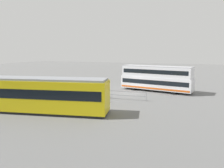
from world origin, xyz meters
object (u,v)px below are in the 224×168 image
object	(u,v)px
double_decker_bus	(156,78)
info_sign	(72,84)
pedestrian_near_railing	(99,90)
tram_yellow	(37,94)
pedestrian_crossing	(97,94)

from	to	relation	value
double_decker_bus	info_sign	bearing A→B (deg)	39.79
double_decker_bus	pedestrian_near_railing	distance (m)	9.53
tram_yellow	info_sign	size ratio (longest dim) A/B	5.70
double_decker_bus	pedestrian_near_railing	xyz separation A→B (m)	(6.24, 7.15, -0.92)
tram_yellow	info_sign	bearing A→B (deg)	-86.02
double_decker_bus	pedestrian_crossing	bearing A→B (deg)	61.41
pedestrian_crossing	info_sign	size ratio (longest dim) A/B	0.71
tram_yellow	info_sign	xyz separation A→B (m)	(0.51, -7.39, -0.04)
double_decker_bus	pedestrian_near_railing	bearing A→B (deg)	48.88
tram_yellow	pedestrian_crossing	size ratio (longest dim) A/B	8.05
double_decker_bus	info_sign	distance (m)	12.64
pedestrian_crossing	info_sign	world-z (taller)	info_sign
pedestrian_near_railing	info_sign	distance (m)	3.67
tram_yellow	pedestrian_near_railing	bearing A→B (deg)	-109.53
double_decker_bus	pedestrian_crossing	distance (m)	11.13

